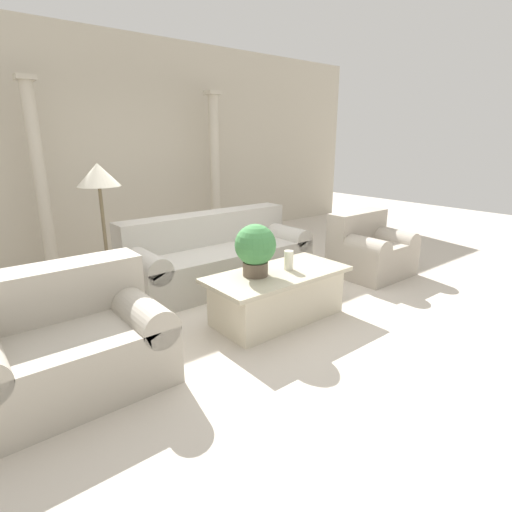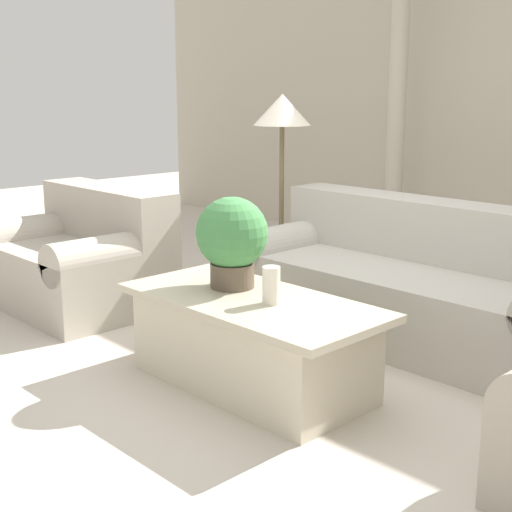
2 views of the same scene
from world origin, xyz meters
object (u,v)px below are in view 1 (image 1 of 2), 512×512
object	(u,v)px
potted_plant	(255,248)
armchair	(370,249)
coffee_table	(278,295)
sofa_long	(218,255)
floor_lamp	(99,182)
loveseat	(65,341)

from	to	relation	value
potted_plant	armchair	size ratio (longest dim) A/B	0.53
potted_plant	coffee_table	bearing A→B (deg)	-17.43
sofa_long	potted_plant	world-z (taller)	potted_plant
coffee_table	armchair	xyz separation A→B (m)	(1.84, 0.27, 0.09)
coffee_table	floor_lamp	bearing A→B (deg)	129.32
coffee_table	armchair	bearing A→B (deg)	8.21
coffee_table	floor_lamp	xyz separation A→B (m)	(-1.14, 1.39, 1.05)
coffee_table	potted_plant	xyz separation A→B (m)	(-0.22, 0.07, 0.50)
potted_plant	floor_lamp	xyz separation A→B (m)	(-0.92, 1.32, 0.55)
floor_lamp	coffee_table	bearing A→B (deg)	-50.68
sofa_long	coffee_table	xyz separation A→B (m)	(-0.14, -1.26, -0.09)
sofa_long	potted_plant	xyz separation A→B (m)	(-0.37, -1.19, 0.41)
potted_plant	armchair	distance (m)	2.11
sofa_long	coffee_table	bearing A→B (deg)	-96.53
loveseat	armchair	world-z (taller)	loveseat
loveseat	coffee_table	size ratio (longest dim) A/B	0.92
coffee_table	floor_lamp	distance (m)	2.08
loveseat	potted_plant	world-z (taller)	potted_plant
potted_plant	floor_lamp	bearing A→B (deg)	124.77
loveseat	sofa_long	bearing A→B (deg)	28.91
loveseat	coffee_table	world-z (taller)	loveseat
sofa_long	floor_lamp	xyz separation A→B (m)	(-1.28, 0.13, 0.96)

